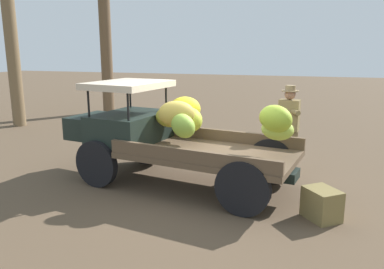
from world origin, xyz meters
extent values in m
plane|color=brown|center=(0.00, 0.00, 0.00)|extent=(60.00, 60.00, 0.00)
cube|color=black|center=(0.35, 0.11, 0.48)|extent=(4.02, 1.10, 0.16)
cylinder|color=black|center=(1.91, 0.66, 0.43)|extent=(0.88, 0.28, 0.86)
cylinder|color=black|center=(1.64, -0.92, 0.43)|extent=(0.88, 0.28, 0.86)
cylinder|color=black|center=(-0.85, 1.13, 0.43)|extent=(0.88, 0.28, 0.86)
cylinder|color=black|center=(-1.12, -0.45, 0.43)|extent=(0.88, 0.28, 0.86)
cube|color=brown|center=(-0.10, 0.19, 0.66)|extent=(3.24, 2.19, 0.10)
cube|color=brown|center=(0.04, 0.98, 0.82)|extent=(2.97, 0.58, 0.22)
cube|color=brown|center=(-0.23, -0.60, 0.82)|extent=(2.97, 0.58, 0.22)
cube|color=black|center=(1.58, -0.09, 0.99)|extent=(1.34, 1.68, 0.55)
cube|color=black|center=(2.47, -0.24, 0.93)|extent=(0.87, 1.17, 0.44)
cylinder|color=black|center=(2.12, 0.47, 1.54)|extent=(0.04, 0.04, 0.55)
cylinder|color=black|center=(1.91, -0.80, 1.54)|extent=(0.04, 0.04, 0.55)
cylinder|color=black|center=(1.25, 0.62, 1.54)|extent=(0.04, 0.04, 0.55)
cylinder|color=black|center=(1.04, -0.66, 1.54)|extent=(0.04, 0.04, 0.55)
cube|color=beige|center=(1.58, -0.09, 1.81)|extent=(1.46, 1.70, 0.12)
ellipsoid|color=gold|center=(0.75, -0.13, 1.23)|extent=(0.67, 0.60, 0.49)
ellipsoid|color=#B9C935|center=(0.37, -0.21, 1.18)|extent=(0.71, 0.72, 0.50)
ellipsoid|color=yellow|center=(0.58, -0.47, 1.33)|extent=(0.76, 0.69, 0.57)
ellipsoid|color=#84AC36|center=(0.56, -0.56, 1.30)|extent=(0.61, 0.64, 0.50)
ellipsoid|color=gold|center=(0.42, 0.47, 1.41)|extent=(0.71, 0.58, 0.53)
ellipsoid|color=gold|center=(-1.15, -0.10, 1.32)|extent=(0.54, 0.47, 0.48)
ellipsoid|color=#8EB53C|center=(0.26, 0.60, 1.23)|extent=(0.71, 0.71, 0.54)
ellipsoid|color=#B0CD48|center=(-1.25, 0.16, 1.17)|extent=(0.72, 0.69, 0.41)
ellipsoid|color=#A6C733|center=(-1.23, 0.32, 1.38)|extent=(0.82, 0.82, 0.56)
cylinder|color=olive|center=(-1.49, -1.22, 0.44)|extent=(0.15, 0.15, 0.87)
cylinder|color=olive|center=(-1.23, -1.26, 0.44)|extent=(0.15, 0.15, 0.87)
cube|color=olive|center=(-1.36, -1.24, 1.18)|extent=(0.43, 0.29, 0.62)
cylinder|color=olive|center=(-1.45, -1.13, 1.28)|extent=(0.29, 0.40, 0.10)
cylinder|color=olive|center=(-1.25, -1.16, 1.28)|extent=(0.36, 0.35, 0.10)
sphere|color=#A17158|center=(-1.36, -1.24, 1.60)|extent=(0.22, 0.22, 0.22)
cylinder|color=#8A734F|center=(-1.36, -1.24, 1.67)|extent=(0.34, 0.34, 0.02)
cylinder|color=#8A734F|center=(-1.36, -1.24, 1.73)|extent=(0.20, 0.20, 0.10)
cube|color=olive|center=(-2.00, 0.90, 0.23)|extent=(0.63, 0.65, 0.47)
cylinder|color=brown|center=(7.35, -3.62, 3.51)|extent=(0.40, 0.40, 7.03)
camera|label=1|loc=(-1.71, 6.50, 2.49)|focal=35.60mm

